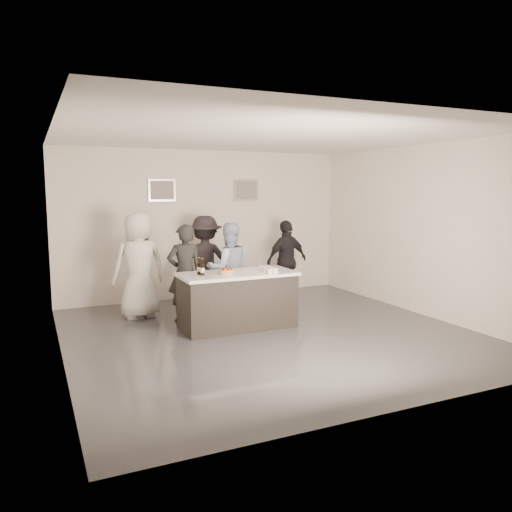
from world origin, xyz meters
The scene contains 19 objects.
floor centered at (0.00, 0.00, 0.00)m, with size 6.00×6.00×0.00m, color #3D3D42.
ceiling centered at (0.00, 0.00, 3.00)m, with size 6.00×6.00×0.00m, color white.
wall_back centered at (0.00, 3.00, 1.50)m, with size 6.00×0.04×3.00m, color silver.
wall_front centered at (0.00, -3.00, 1.50)m, with size 6.00×0.04×3.00m, color silver.
wall_left centered at (-3.00, 0.00, 1.50)m, with size 0.04×6.00×3.00m, color silver.
wall_right centered at (3.00, 0.00, 1.50)m, with size 0.04×6.00×3.00m, color silver.
picture_left centered at (-0.90, 2.97, 2.20)m, with size 0.54×0.04×0.44m, color #B2B2B7.
picture_right centered at (0.90, 2.97, 2.20)m, with size 0.54×0.04×0.44m, color #B2B2B7.
bar_counter centered at (-0.32, 0.52, 0.45)m, with size 1.86×0.86×0.90m, color white.
cake centered at (-0.55, 0.42, 0.94)m, with size 0.24×0.24×0.07m, color orange.
beer_bottle_a centered at (-0.93, 0.60, 1.03)m, with size 0.07×0.07×0.26m, color black.
beer_bottle_b centered at (-0.92, 0.48, 1.03)m, with size 0.07×0.07×0.26m, color black.
tumbler_cluster centered at (0.17, 0.39, 0.94)m, with size 0.19×0.40×0.08m, color #EEA716.
candles centered at (-0.64, 0.27, 0.90)m, with size 0.24×0.08×0.01m, color pink.
person_main_black centered at (-0.97, 1.24, 0.82)m, with size 0.60×0.39×1.65m, color black.
person_main_blue centered at (-0.13, 1.37, 0.82)m, with size 0.80×0.62×1.64m, color #A7BCDA.
person_guest_left centered at (-1.62, 1.81, 0.92)m, with size 0.90×0.59×1.84m, color silver.
person_guest_right centered at (1.35, 1.97, 0.81)m, with size 0.94×0.39×1.61m, color black.
person_guest_back centered at (-0.29, 2.18, 0.86)m, with size 1.11×0.64×1.73m, color black.
Camera 1 is at (-3.31, -6.75, 2.22)m, focal length 35.00 mm.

